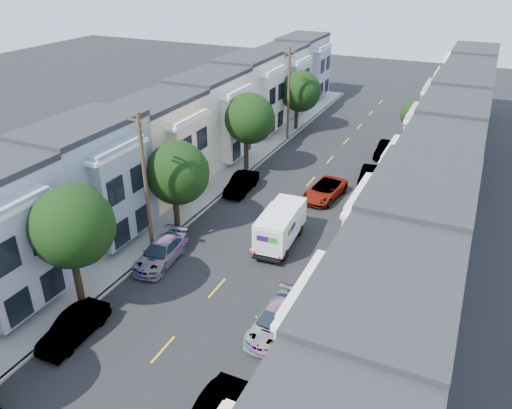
{
  "coord_description": "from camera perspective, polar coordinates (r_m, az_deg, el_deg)",
  "views": [
    {
      "loc": [
        13.02,
        -22.31,
        19.1
      ],
      "look_at": [
        -0.85,
        7.74,
        2.2
      ],
      "focal_mm": 35.0,
      "sensor_mm": 36.0,
      "label": 1
    }
  ],
  "objects": [
    {
      "name": "curb_right",
      "position": [
        42.45,
        12.67,
        -0.28
      ],
      "size": [
        0.3,
        70.0,
        0.15
      ],
      "primitive_type": "cube",
      "color": "gray",
      "rests_on": "ground"
    },
    {
      "name": "lead_sedan",
      "position": [
        43.16,
        7.84,
        1.6
      ],
      "size": [
        3.04,
        5.52,
        1.46
      ],
      "primitive_type": "imported",
      "rotation": [
        0.0,
        0.0,
        -0.12
      ],
      "color": "black",
      "rests_on": "ground"
    },
    {
      "name": "road_slab",
      "position": [
        43.88,
        4.99,
        1.16
      ],
      "size": [
        12.0,
        70.0,
        0.02
      ],
      "primitive_type": "cube",
      "color": "black",
      "rests_on": "ground"
    },
    {
      "name": "tree_b",
      "position": [
        29.4,
        -20.36,
        -2.4
      ],
      "size": [
        4.7,
        4.7,
        7.85
      ],
      "color": "black",
      "rests_on": "ground"
    },
    {
      "name": "tree_c",
      "position": [
        36.99,
        -9.06,
        3.57
      ],
      "size": [
        4.68,
        4.68,
        6.93
      ],
      "color": "black",
      "rests_on": "ground"
    },
    {
      "name": "parked_left_c",
      "position": [
        34.7,
        -10.8,
        -5.41
      ],
      "size": [
        2.57,
        5.18,
        1.5
      ],
      "primitive_type": "imported",
      "rotation": [
        0.0,
        0.0,
        0.09
      ],
      "color": "#ABABB8",
      "rests_on": "ground"
    },
    {
      "name": "townhouse_row_right",
      "position": [
        41.95,
        19.41,
        -1.7
      ],
      "size": [
        5.0,
        70.0,
        8.5
      ],
      "primitive_type": "cube",
      "color": "silver",
      "rests_on": "ground"
    },
    {
      "name": "tree_d",
      "position": [
        46.77,
        -0.83,
        9.77
      ],
      "size": [
        4.7,
        4.7,
        7.58
      ],
      "color": "black",
      "rests_on": "ground"
    },
    {
      "name": "ground",
      "position": [
        32.12,
        -4.48,
        -9.52
      ],
      "size": [
        160.0,
        160.0,
        0.0
      ],
      "primitive_type": "plane",
      "color": "black",
      "rests_on": "ground"
    },
    {
      "name": "fedex_truck",
      "position": [
        35.75,
        2.81,
        -2.39
      ],
      "size": [
        2.22,
        5.76,
        2.76
      ],
      "rotation": [
        0.0,
        0.0,
        0.06
      ],
      "color": "silver",
      "rests_on": "ground"
    },
    {
      "name": "parked_left_d",
      "position": [
        44.0,
        -1.67,
        2.42
      ],
      "size": [
        1.93,
        4.71,
        1.54
      ],
      "primitive_type": "imported",
      "rotation": [
        0.0,
        0.0,
        0.07
      ],
      "color": "maroon",
      "rests_on": "ground"
    },
    {
      "name": "parked_right_d",
      "position": [
        53.52,
        14.61,
        6.09
      ],
      "size": [
        1.68,
        4.47,
        1.48
      ],
      "primitive_type": "imported",
      "rotation": [
        0.0,
        0.0,
        -0.03
      ],
      "color": "black",
      "rests_on": "ground"
    },
    {
      "name": "curb_left",
      "position": [
        46.02,
        -2.09,
        2.61
      ],
      "size": [
        0.3,
        70.0,
        0.15
      ],
      "primitive_type": "cube",
      "color": "gray",
      "rests_on": "ground"
    },
    {
      "name": "tree_e",
      "position": [
        59.04,
        5.02,
        12.76
      ],
      "size": [
        4.7,
        4.7,
        7.0
      ],
      "color": "black",
      "rests_on": "ground"
    },
    {
      "name": "parked_left_b",
      "position": [
        29.76,
        -20.09,
        -13.05
      ],
      "size": [
        1.68,
        4.45,
        1.47
      ],
      "primitive_type": "imported",
      "rotation": [
        0.0,
        0.0,
        0.03
      ],
      "color": "#111440",
      "rests_on": "ground"
    },
    {
      "name": "tree_far_r",
      "position": [
        55.18,
        17.67,
        9.67
      ],
      "size": [
        3.1,
        3.1,
        5.37
      ],
      "color": "black",
      "rests_on": "ground"
    },
    {
      "name": "centerline",
      "position": [
        43.89,
        4.99,
        1.15
      ],
      "size": [
        0.12,
        70.0,
        0.01
      ],
      "primitive_type": "cube",
      "color": "gold",
      "rests_on": "ground"
    },
    {
      "name": "sidewalk_right",
      "position": [
        42.26,
        14.37,
        -0.62
      ],
      "size": [
        2.6,
        70.0,
        0.15
      ],
      "primitive_type": "cube",
      "color": "gray",
      "rests_on": "ground"
    },
    {
      "name": "utility_pole_far",
      "position": [
        55.67,
        3.74,
        12.48
      ],
      "size": [
        1.6,
        0.26,
        10.0
      ],
      "color": "#42301E",
      "rests_on": "ground"
    },
    {
      "name": "utility_pole_near",
      "position": [
        34.04,
        -12.49,
        2.19
      ],
      "size": [
        1.6,
        0.26,
        10.0
      ],
      "color": "#42301E",
      "rests_on": "ground"
    },
    {
      "name": "townhouse_row_left",
      "position": [
        48.38,
        -7.51,
        3.56
      ],
      "size": [
        5.0,
        70.0,
        8.5
      ],
      "primitive_type": "cube",
      "color": "silver",
      "rests_on": "ground"
    },
    {
      "name": "sidewalk_left",
      "position": [
        46.57,
        -3.52,
        2.89
      ],
      "size": [
        2.6,
        70.0,
        0.15
      ],
      "primitive_type": "cube",
      "color": "gray",
      "rests_on": "ground"
    },
    {
      "name": "parked_right_b",
      "position": [
        28.51,
        2.29,
        -13.07
      ],
      "size": [
        2.2,
        4.94,
        1.46
      ],
      "primitive_type": "imported",
      "rotation": [
        0.0,
        0.0,
        -0.03
      ],
      "color": "white",
      "rests_on": "ground"
    },
    {
      "name": "parked_right_c",
      "position": [
        46.81,
        12.79,
        3.21
      ],
      "size": [
        1.84,
        4.35,
        1.41
      ],
      "primitive_type": "imported",
      "rotation": [
        0.0,
        0.0,
        0.08
      ],
      "color": "black",
      "rests_on": "ground"
    }
  ]
}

